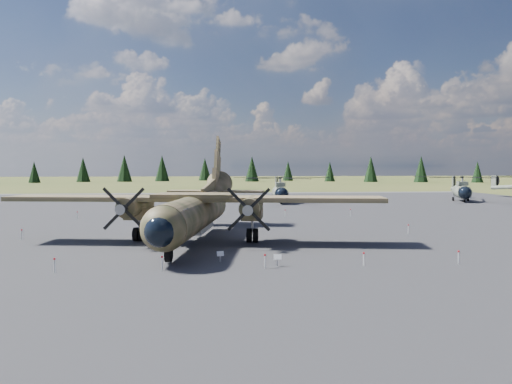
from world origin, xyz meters
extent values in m
plane|color=brown|center=(0.00, 0.00, 0.00)|extent=(500.00, 500.00, 0.00)
cube|color=#5E5D63|center=(0.00, 10.00, 0.00)|extent=(120.00, 120.00, 0.04)
cylinder|color=#33361D|center=(-2.44, -3.66, 2.33)|extent=(5.86, 18.45, 2.84)
sphere|color=#33361D|center=(-3.97, -12.65, 2.33)|extent=(3.21, 3.21, 2.78)
sphere|color=black|center=(-4.07, -13.20, 2.28)|extent=(2.36, 2.36, 2.04)
cube|color=black|center=(-3.70, -11.05, 3.09)|extent=(2.27, 1.94, 0.56)
cone|color=#33361D|center=(-0.43, 8.12, 3.39)|extent=(3.91, 7.33, 4.27)
cube|color=#ADAFB3|center=(-2.27, -2.66, 1.16)|extent=(2.92, 6.31, 0.51)
cube|color=#363C1F|center=(-2.36, -3.16, 3.49)|extent=(29.54, 8.33, 0.35)
cube|color=#33361D|center=(-2.36, -3.16, 3.72)|extent=(6.60, 4.62, 0.35)
cylinder|color=#33361D|center=(-6.90, -2.69, 2.94)|extent=(2.38, 5.45, 1.52)
cube|color=#33361D|center=(-6.77, -1.90, 2.28)|extent=(2.08, 3.65, 0.81)
cone|color=gray|center=(-7.45, -5.94, 2.94)|extent=(0.91, 1.03, 0.77)
cylinder|color=black|center=(-6.77, -1.90, 0.56)|extent=(1.07, 1.25, 1.11)
cylinder|color=#33361D|center=(2.09, -4.23, 2.94)|extent=(2.38, 5.45, 1.52)
cube|color=#33361D|center=(2.22, -3.43, 2.28)|extent=(2.08, 3.65, 0.81)
cone|color=gray|center=(1.53, -7.47, 2.94)|extent=(0.91, 1.03, 0.77)
cylinder|color=black|center=(2.22, -3.43, 0.56)|extent=(1.07, 1.25, 1.11)
cube|color=#33361D|center=(-1.08, 4.33, 4.00)|extent=(1.56, 7.59, 1.70)
cube|color=#363C1F|center=(-0.35, 8.62, 3.44)|extent=(9.96, 3.83, 0.22)
cylinder|color=gray|center=(-3.77, -11.45, 1.29)|extent=(0.16, 0.16, 0.91)
cylinder|color=black|center=(-3.77, -11.45, 0.56)|extent=(0.51, 0.99, 0.95)
cylinder|color=gray|center=(10.66, 37.56, 1.64)|extent=(2.68, 6.54, 2.22)
sphere|color=black|center=(10.43, 34.37, 1.60)|extent=(2.18, 2.18, 2.04)
sphere|color=gray|center=(10.89, 40.74, 1.64)|extent=(2.18, 2.18, 2.04)
cube|color=gray|center=(10.63, 37.20, 3.06)|extent=(1.71, 2.94, 0.67)
cylinder|color=gray|center=(10.63, 37.20, 3.73)|extent=(0.34, 0.34, 0.89)
cylinder|color=gray|center=(11.13, 44.06, 1.95)|extent=(1.30, 7.61, 1.27)
cube|color=gray|center=(11.38, 47.38, 3.06)|extent=(0.29, 1.25, 2.13)
cylinder|color=black|center=(11.69, 47.36, 3.06)|extent=(0.22, 2.31, 2.31)
cylinder|color=black|center=(10.46, 34.90, 0.36)|extent=(0.29, 0.62, 0.60)
cylinder|color=black|center=(9.54, 38.70, 0.36)|extent=(0.32, 0.73, 0.71)
cylinder|color=gray|center=(9.54, 38.70, 0.82)|extent=(0.13, 0.13, 1.29)
cylinder|color=black|center=(11.93, 38.53, 0.36)|extent=(0.32, 0.73, 0.71)
cylinder|color=gray|center=(11.93, 38.53, 0.82)|extent=(0.13, 0.13, 1.29)
cylinder|color=gray|center=(42.01, 38.14, 1.65)|extent=(4.22, 6.81, 2.23)
sphere|color=black|center=(40.96, 35.11, 1.61)|extent=(2.62, 2.62, 2.05)
sphere|color=gray|center=(43.07, 41.18, 1.65)|extent=(2.62, 2.62, 2.05)
cube|color=gray|center=(41.90, 37.80, 3.08)|extent=(2.37, 3.20, 0.67)
cylinder|color=gray|center=(41.90, 37.80, 3.75)|extent=(0.41, 0.41, 0.89)
cylinder|color=gray|center=(44.17, 44.34, 1.96)|extent=(3.22, 7.45, 1.28)
cube|color=gray|center=(45.28, 47.50, 3.08)|extent=(0.60, 1.25, 2.14)
cylinder|color=black|center=(45.57, 47.40, 3.08)|extent=(0.81, 2.21, 2.32)
cylinder|color=black|center=(41.13, 35.61, 0.36)|extent=(0.44, 0.66, 0.61)
cylinder|color=black|center=(41.23, 39.55, 0.36)|extent=(0.49, 0.76, 0.71)
cylinder|color=gray|center=(41.23, 39.55, 0.83)|extent=(0.16, 0.16, 1.30)
cylinder|color=black|center=(43.51, 38.76, 0.36)|extent=(0.49, 0.76, 0.71)
cylinder|color=gray|center=(43.51, 38.76, 0.83)|extent=(0.16, 0.16, 1.30)
cylinder|color=gray|center=(56.56, 48.07, 1.97)|extent=(2.39, 7.63, 1.28)
cube|color=gray|center=(55.83, 51.35, 3.09)|extent=(0.46, 1.27, 2.15)
cylinder|color=black|center=(56.14, 51.42, 3.09)|extent=(0.56, 2.29, 2.33)
cube|color=gray|center=(-0.56, -11.27, 0.27)|extent=(0.09, 0.09, 0.55)
cube|color=silver|center=(-0.56, -11.32, 0.54)|extent=(0.47, 0.28, 0.31)
cube|color=gray|center=(2.82, -12.98, 0.29)|extent=(0.09, 0.09, 0.59)
cube|color=silver|center=(2.82, -13.03, 0.58)|extent=(0.49, 0.25, 0.33)
cylinder|color=silver|center=(-10.00, -13.50, 0.40)|extent=(0.07, 0.07, 0.80)
cylinder|color=red|center=(-10.00, -13.50, 0.80)|extent=(0.12, 0.12, 0.10)
cylinder|color=silver|center=(-4.00, -13.50, 0.40)|extent=(0.07, 0.07, 0.80)
cylinder|color=red|center=(-4.00, -13.50, 0.80)|extent=(0.12, 0.12, 0.10)
cylinder|color=silver|center=(2.00, -13.50, 0.40)|extent=(0.07, 0.07, 0.80)
cylinder|color=red|center=(2.00, -13.50, 0.80)|extent=(0.12, 0.12, 0.10)
cylinder|color=silver|center=(8.00, -13.50, 0.40)|extent=(0.07, 0.07, 0.80)
cylinder|color=red|center=(8.00, -13.50, 0.80)|extent=(0.12, 0.12, 0.10)
cylinder|color=silver|center=(14.00, -13.50, 0.40)|extent=(0.07, 0.07, 0.80)
cylinder|color=red|center=(14.00, -13.50, 0.80)|extent=(0.12, 0.12, 0.10)
cylinder|color=silver|center=(-16.00, 16.00, 0.40)|extent=(0.07, 0.07, 0.80)
cylinder|color=red|center=(-16.00, 16.00, 0.80)|extent=(0.12, 0.12, 0.10)
cylinder|color=silver|center=(-8.00, 16.00, 0.40)|extent=(0.07, 0.07, 0.80)
cylinder|color=red|center=(-8.00, 16.00, 0.80)|extent=(0.12, 0.12, 0.10)
cylinder|color=silver|center=(0.00, 16.00, 0.40)|extent=(0.07, 0.07, 0.80)
cylinder|color=red|center=(0.00, 16.00, 0.80)|extent=(0.12, 0.12, 0.10)
cylinder|color=silver|center=(8.00, 16.00, 0.40)|extent=(0.07, 0.07, 0.80)
cylinder|color=red|center=(8.00, 16.00, 0.80)|extent=(0.12, 0.12, 0.10)
cylinder|color=silver|center=(16.00, 16.00, 0.40)|extent=(0.07, 0.07, 0.80)
cylinder|color=red|center=(16.00, 16.00, 0.80)|extent=(0.12, 0.12, 0.10)
cylinder|color=silver|center=(-16.50, 0.00, 0.40)|extent=(0.07, 0.07, 0.80)
cylinder|color=red|center=(-16.50, 0.00, 0.80)|extent=(0.12, 0.12, 0.10)
cylinder|color=silver|center=(16.50, 0.00, 0.40)|extent=(0.07, 0.07, 0.80)
cylinder|color=red|center=(16.50, 0.00, 0.80)|extent=(0.12, 0.12, 0.10)
cone|color=black|center=(98.20, 131.27, 3.88)|extent=(4.35, 4.35, 7.77)
cone|color=black|center=(79.48, 137.66, 4.97)|extent=(5.56, 5.56, 9.94)
cone|color=black|center=(61.53, 142.06, 4.93)|extent=(5.52, 5.52, 9.85)
cone|color=black|center=(47.43, 149.24, 3.86)|extent=(4.32, 4.32, 7.72)
cone|color=black|center=(32.63, 160.08, 4.03)|extent=(4.51, 4.51, 8.06)
cone|color=black|center=(17.01, 152.42, 4.94)|extent=(5.54, 5.54, 9.89)
cone|color=black|center=(-1.38, 167.36, 4.73)|extent=(5.29, 5.29, 9.45)
cone|color=black|center=(-18.36, 159.29, 5.18)|extent=(5.81, 5.81, 10.37)
cone|color=black|center=(-32.40, 154.82, 5.20)|extent=(5.82, 5.82, 10.39)
cone|color=black|center=(-47.48, 152.95, 4.71)|extent=(5.28, 5.28, 9.43)
cone|color=black|center=(-62.66, 144.61, 3.88)|extent=(4.35, 4.35, 7.76)
camera|label=1|loc=(-1.53, -42.45, 6.05)|focal=35.00mm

